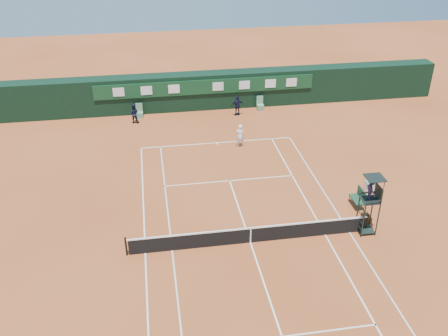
# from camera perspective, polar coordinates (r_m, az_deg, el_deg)

# --- Properties ---
(ground) EXTENTS (90.00, 90.00, 0.00)m
(ground) POSITION_cam_1_polar(r_m,az_deg,el_deg) (26.55, 3.03, -8.50)
(ground) COLOR #A85127
(ground) RESTS_ON ground
(court_lines) EXTENTS (11.05, 23.85, 0.01)m
(court_lines) POSITION_cam_1_polar(r_m,az_deg,el_deg) (26.55, 3.03, -8.49)
(court_lines) COLOR silver
(court_lines) RESTS_ON ground
(tennis_net) EXTENTS (12.90, 0.10, 1.10)m
(tennis_net) POSITION_cam_1_polar(r_m,az_deg,el_deg) (26.24, 3.06, -7.62)
(tennis_net) COLOR black
(tennis_net) RESTS_ON ground
(back_wall) EXTENTS (40.00, 1.65, 3.00)m
(back_wall) POSITION_cam_1_polar(r_m,az_deg,el_deg) (42.13, -2.22, 8.86)
(back_wall) COLOR black
(back_wall) RESTS_ON ground
(linesman_chair_left) EXTENTS (0.55, 0.50, 1.15)m
(linesman_chair_left) POSITION_cam_1_polar(r_m,az_deg,el_deg) (41.14, -9.63, 6.15)
(linesman_chair_left) COLOR #5E9068
(linesman_chair_left) RESTS_ON ground
(linesman_chair_right) EXTENTS (0.55, 0.50, 1.15)m
(linesman_chair_right) POSITION_cam_1_polar(r_m,az_deg,el_deg) (42.16, 4.15, 7.08)
(linesman_chair_right) COLOR #5C8D67
(linesman_chair_right) RESTS_ON ground
(umpire_chair) EXTENTS (0.96, 0.95, 3.42)m
(umpire_chair) POSITION_cam_1_polar(r_m,az_deg,el_deg) (26.97, 16.47, -2.80)
(umpire_chair) COLOR black
(umpire_chair) RESTS_ON ground
(player_bench) EXTENTS (0.56, 1.20, 1.10)m
(player_bench) POSITION_cam_1_polar(r_m,az_deg,el_deg) (30.05, 15.19, -3.24)
(player_bench) COLOR #183D28
(player_bench) RESTS_ON ground
(tennis_bag) EXTENTS (0.35, 0.77, 0.29)m
(tennis_bag) POSITION_cam_1_polar(r_m,az_deg,el_deg) (29.23, 15.98, -5.44)
(tennis_bag) COLOR black
(tennis_bag) RESTS_ON ground
(cooler) EXTENTS (0.57, 0.57, 0.65)m
(cooler) POSITION_cam_1_polar(r_m,az_deg,el_deg) (31.81, 16.33, -2.03)
(cooler) COLOR silver
(cooler) RESTS_ON ground
(tennis_ball) EXTENTS (0.07, 0.07, 0.07)m
(tennis_ball) POSITION_cam_1_polar(r_m,az_deg,el_deg) (31.18, 0.36, -2.01)
(tennis_ball) COLOR #C1E234
(tennis_ball) RESTS_ON ground
(player) EXTENTS (0.64, 0.43, 1.72)m
(player) POSITION_cam_1_polar(r_m,az_deg,el_deg) (35.59, 1.84, 3.71)
(player) COLOR white
(player) RESTS_ON ground
(ball_kid_left) EXTENTS (0.85, 0.71, 1.57)m
(ball_kid_left) POSITION_cam_1_polar(r_m,az_deg,el_deg) (40.02, -10.25, 6.14)
(ball_kid_left) COLOR black
(ball_kid_left) RESTS_ON ground
(ball_kid_right) EXTENTS (1.05, 0.55, 1.70)m
(ball_kid_right) POSITION_cam_1_polar(r_m,az_deg,el_deg) (40.75, 1.55, 7.14)
(ball_kid_right) COLOR black
(ball_kid_right) RESTS_ON ground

